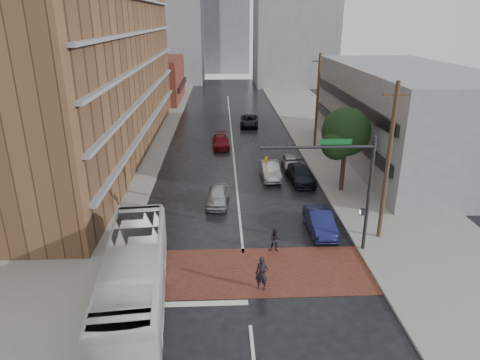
{
  "coord_description": "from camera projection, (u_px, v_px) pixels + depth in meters",
  "views": [
    {
      "loc": [
        -1.18,
        -20.0,
        13.32
      ],
      "look_at": [
        -0.05,
        5.73,
        3.5
      ],
      "focal_mm": 32.0,
      "sensor_mm": 36.0,
      "label": 1
    }
  ],
  "objects": [
    {
      "name": "ground",
      "position": [
        245.0,
        277.0,
        23.47
      ],
      "size": [
        160.0,
        160.0,
        0.0
      ],
      "primitive_type": "plane",
      "color": "black",
      "rests_on": "ground"
    },
    {
      "name": "crosswalk",
      "position": [
        245.0,
        271.0,
        23.93
      ],
      "size": [
        14.0,
        5.0,
        0.02
      ],
      "primitive_type": "cube",
      "color": "brown",
      "rests_on": "ground"
    },
    {
      "name": "sidewalk_west",
      "position": [
        127.0,
        148.0,
        46.31
      ],
      "size": [
        9.0,
        90.0,
        0.15
      ],
      "primitive_type": "cube",
      "color": "gray",
      "rests_on": "ground"
    },
    {
      "name": "sidewalk_east",
      "position": [
        337.0,
        145.0,
        47.25
      ],
      "size": [
        9.0,
        90.0,
        0.15
      ],
      "primitive_type": "cube",
      "color": "gray",
      "rests_on": "ground"
    },
    {
      "name": "apartment_block",
      "position": [
        84.0,
        10.0,
        40.31
      ],
      "size": [
        10.0,
        44.0,
        28.0
      ],
      "primitive_type": "cube",
      "color": "brown",
      "rests_on": "ground"
    },
    {
      "name": "storefront_west",
      "position": [
        157.0,
        80.0,
        72.14
      ],
      "size": [
        8.0,
        16.0,
        7.0
      ],
      "primitive_type": "cube",
      "color": "brown",
      "rests_on": "ground"
    },
    {
      "name": "building_east",
      "position": [
        405.0,
        115.0,
        41.21
      ],
      "size": [
        11.0,
        26.0,
        9.0
      ],
      "primitive_type": "cube",
      "color": "gray",
      "rests_on": "ground"
    },
    {
      "name": "distant_tower_west",
      "position": [
        159.0,
        4.0,
        90.01
      ],
      "size": [
        18.0,
        16.0,
        32.0
      ],
      "primitive_type": "cube",
      "color": "gray",
      "rests_on": "ground"
    },
    {
      "name": "distant_tower_center",
      "position": [
        225.0,
        23.0,
        107.88
      ],
      "size": [
        12.0,
        10.0,
        24.0
      ],
      "primitive_type": "cube",
      "color": "gray",
      "rests_on": "ground"
    },
    {
      "name": "street_tree",
      "position": [
        346.0,
        135.0,
        33.36
      ],
      "size": [
        4.2,
        4.1,
        6.9
      ],
      "color": "#332319",
      "rests_on": "ground"
    },
    {
      "name": "signal_mast",
      "position": [
        346.0,
        178.0,
        24.35
      ],
      "size": [
        6.5,
        0.3,
        7.2
      ],
      "color": "#2D2D33",
      "rests_on": "ground"
    },
    {
      "name": "utility_pole_near",
      "position": [
        388.0,
        163.0,
        25.73
      ],
      "size": [
        1.6,
        0.26,
        10.0
      ],
      "color": "#473321",
      "rests_on": "ground"
    },
    {
      "name": "utility_pole_far",
      "position": [
        317.0,
        101.0,
        44.4
      ],
      "size": [
        1.6,
        0.26,
        10.0
      ],
      "color": "#473321",
      "rests_on": "ground"
    },
    {
      "name": "transit_bus",
      "position": [
        134.0,
        277.0,
        20.57
      ],
      "size": [
        3.83,
        11.83,
        3.24
      ],
      "primitive_type": "imported",
      "rotation": [
        0.0,
        0.0,
        0.1
      ],
      "color": "silver",
      "rests_on": "ground"
    },
    {
      "name": "pedestrian_a",
      "position": [
        262.0,
        274.0,
        22.05
      ],
      "size": [
        0.79,
        0.63,
        1.87
      ],
      "primitive_type": "imported",
      "rotation": [
        0.0,
        0.0,
        -0.31
      ],
      "color": "black",
      "rests_on": "ground"
    },
    {
      "name": "pedestrian_b",
      "position": [
        275.0,
        240.0,
        25.74
      ],
      "size": [
        0.79,
        0.66,
        1.48
      ],
      "primitive_type": "imported",
      "rotation": [
        0.0,
        0.0,
        -0.15
      ],
      "color": "black",
      "rests_on": "ground"
    },
    {
      "name": "car_travel_a",
      "position": [
        218.0,
        196.0,
        32.35
      ],
      "size": [
        1.94,
        4.11,
        1.36
      ],
      "primitive_type": "imported",
      "rotation": [
        0.0,
        0.0,
        -0.09
      ],
      "color": "#ADAEB5",
      "rests_on": "ground"
    },
    {
      "name": "car_travel_b",
      "position": [
        270.0,
        170.0,
        37.6
      ],
      "size": [
        1.65,
        4.36,
        1.42
      ],
      "primitive_type": "imported",
      "rotation": [
        0.0,
        0.0,
        0.03
      ],
      "color": "#AFB1B7",
      "rests_on": "ground"
    },
    {
      "name": "car_travel_c",
      "position": [
        221.0,
        141.0,
        46.67
      ],
      "size": [
        2.0,
        4.48,
        1.28
      ],
      "primitive_type": "imported",
      "rotation": [
        0.0,
        0.0,
        0.05
      ],
      "color": "maroon",
      "rests_on": "ground"
    },
    {
      "name": "suv_travel",
      "position": [
        249.0,
        121.0,
        55.82
      ],
      "size": [
        2.69,
        5.13,
        1.38
      ],
      "primitive_type": "imported",
      "rotation": [
        0.0,
        0.0,
        -0.08
      ],
      "color": "black",
      "rests_on": "ground"
    },
    {
      "name": "car_parked_near",
      "position": [
        320.0,
        222.0,
        28.16
      ],
      "size": [
        1.62,
        4.36,
        1.42
      ],
      "primitive_type": "imported",
      "rotation": [
        0.0,
        0.0,
        0.03
      ],
      "color": "#141847",
      "rests_on": "ground"
    },
    {
      "name": "car_parked_mid",
      "position": [
        301.0,
        175.0,
        36.72
      ],
      "size": [
        2.21,
        4.78,
        1.35
      ],
      "primitive_type": "imported",
      "rotation": [
        0.0,
        0.0,
        0.07
      ],
      "color": "black",
      "rests_on": "ground"
    },
    {
      "name": "car_parked_far",
      "position": [
        291.0,
        163.0,
        39.86
      ],
      "size": [
        1.58,
        3.83,
        1.3
      ],
      "primitive_type": "imported",
      "rotation": [
        0.0,
        0.0,
        -0.01
      ],
      "color": "#A3A5AA",
      "rests_on": "ground"
    }
  ]
}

